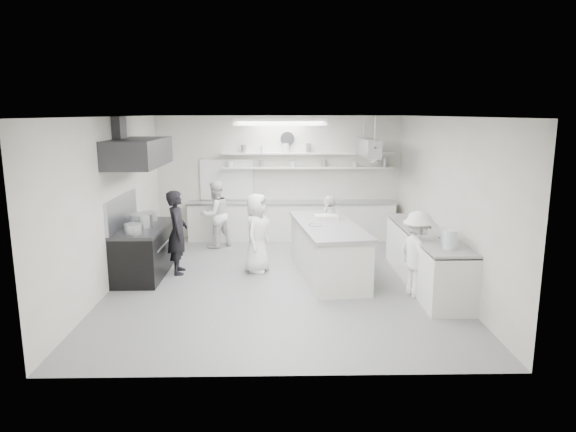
{
  "coord_description": "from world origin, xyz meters",
  "views": [
    {
      "loc": [
        -0.03,
        -9.05,
        3.06
      ],
      "look_at": [
        0.16,
        0.6,
        1.11
      ],
      "focal_mm": 31.83,
      "sensor_mm": 36.0,
      "label": 1
    }
  ],
  "objects_px": {
    "back_counter": "(292,221)",
    "cook_stove": "(178,232)",
    "right_counter": "(426,259)",
    "cook_back": "(215,214)",
    "prep_island": "(328,251)",
    "stove": "(144,252)"
  },
  "relations": [
    {
      "from": "back_counter",
      "to": "prep_island",
      "type": "bearing_deg",
      "value": -78.12
    },
    {
      "from": "cook_back",
      "to": "prep_island",
      "type": "bearing_deg",
      "value": 96.86
    },
    {
      "from": "prep_island",
      "to": "cook_back",
      "type": "bearing_deg",
      "value": 129.97
    },
    {
      "from": "cook_stove",
      "to": "prep_island",
      "type": "bearing_deg",
      "value": -101.4
    },
    {
      "from": "stove",
      "to": "cook_stove",
      "type": "relative_size",
      "value": 1.11
    },
    {
      "from": "prep_island",
      "to": "cook_stove",
      "type": "height_order",
      "value": "cook_stove"
    },
    {
      "from": "right_counter",
      "to": "cook_back",
      "type": "xyz_separation_m",
      "value": [
        -4.13,
        2.67,
        0.3
      ]
    },
    {
      "from": "stove",
      "to": "prep_island",
      "type": "height_order",
      "value": "prep_island"
    },
    {
      "from": "back_counter",
      "to": "right_counter",
      "type": "bearing_deg",
      "value": -55.35
    },
    {
      "from": "stove",
      "to": "cook_stove",
      "type": "bearing_deg",
      "value": 11.47
    },
    {
      "from": "stove",
      "to": "right_counter",
      "type": "relative_size",
      "value": 0.55
    },
    {
      "from": "right_counter",
      "to": "cook_back",
      "type": "height_order",
      "value": "cook_back"
    },
    {
      "from": "back_counter",
      "to": "cook_stove",
      "type": "distance_m",
      "value": 3.52
    },
    {
      "from": "stove",
      "to": "back_counter",
      "type": "bearing_deg",
      "value": 43.99
    },
    {
      "from": "prep_island",
      "to": "cook_back",
      "type": "relative_size",
      "value": 1.69
    },
    {
      "from": "cook_stove",
      "to": "cook_back",
      "type": "bearing_deg",
      "value": -21.22
    },
    {
      "from": "stove",
      "to": "back_counter",
      "type": "relative_size",
      "value": 0.36
    },
    {
      "from": "prep_island",
      "to": "cook_stove",
      "type": "bearing_deg",
      "value": 167.77
    },
    {
      "from": "stove",
      "to": "right_counter",
      "type": "bearing_deg",
      "value": -6.52
    },
    {
      "from": "back_counter",
      "to": "cook_back",
      "type": "relative_size",
      "value": 3.24
    },
    {
      "from": "right_counter",
      "to": "cook_back",
      "type": "distance_m",
      "value": 4.92
    },
    {
      "from": "stove",
      "to": "cook_back",
      "type": "relative_size",
      "value": 1.17
    }
  ]
}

